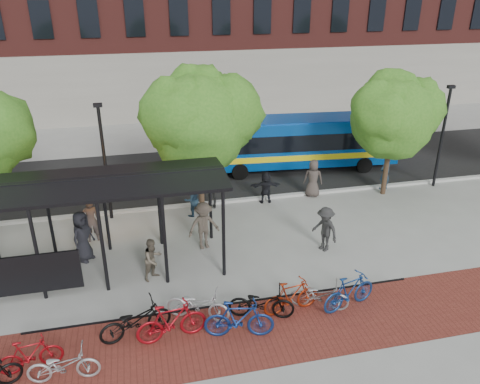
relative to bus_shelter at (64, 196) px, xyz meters
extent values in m
plane|color=#9E9E99|center=(8.13, 0.48, -3.00)|extent=(160.00, 160.00, 0.00)
cube|color=black|center=(8.13, 8.48, -2.99)|extent=(160.00, 8.00, 0.01)
cube|color=#B7B7B2|center=(8.13, 4.48, -2.94)|extent=(160.00, 0.25, 0.12)
cube|color=maroon|center=(6.13, -4.52, -3.00)|extent=(24.00, 3.00, 0.01)
cube|color=black|center=(4.83, -3.62, -3.00)|extent=(12.00, 0.05, 0.95)
cylinder|color=black|center=(-0.87, -1.37, -1.35)|extent=(0.12, 0.12, 3.30)
cylinder|color=black|center=(-0.87, 1.33, -1.35)|extent=(0.12, 0.12, 3.30)
cylinder|color=black|center=(1.13, -1.37, -1.35)|extent=(0.12, 0.12, 3.30)
cylinder|color=black|center=(1.13, 1.33, -1.35)|extent=(0.12, 0.12, 3.30)
cylinder|color=black|center=(3.13, -1.37, -1.35)|extent=(0.12, 0.12, 3.30)
cylinder|color=black|center=(3.13, 1.33, -1.35)|extent=(0.12, 0.12, 3.30)
cylinder|color=black|center=(5.13, -1.37, -1.35)|extent=(0.12, 0.12, 3.30)
cylinder|color=black|center=(5.13, 1.33, -1.35)|extent=(0.12, 0.12, 3.30)
cube|color=black|center=(-1.87, -1.42, -2.00)|extent=(4.50, 0.08, 1.40)
cube|color=black|center=(0.13, -0.72, 0.45)|extent=(10.60, 1.65, 0.29)
cube|color=black|center=(0.13, 0.68, 0.45)|extent=(10.60, 1.65, 0.29)
cube|color=black|center=(0.13, 1.38, 0.05)|extent=(9.00, 0.10, 0.40)
cube|color=black|center=(1.13, 1.43, -0.60)|extent=(2.40, 0.12, 0.70)
cube|color=#FF7200|center=(1.13, 1.51, -0.60)|extent=(2.20, 0.02, 0.55)
cylinder|color=#382619|center=(5.13, 3.78, -1.74)|extent=(0.24, 0.24, 2.52)
sphere|color=#326F1D|center=(5.13, 3.78, 1.20)|extent=(4.20, 4.20, 4.20)
sphere|color=#326F1D|center=(6.18, 3.98, 1.50)|extent=(3.36, 3.36, 3.36)
sphere|color=#326F1D|center=(4.29, 3.48, 1.60)|extent=(3.15, 3.15, 3.15)
sphere|color=#326F1D|center=(5.23, 4.18, 2.00)|extent=(2.94, 2.94, 2.94)
cylinder|color=#382619|center=(14.13, 3.78, -1.86)|extent=(0.24, 0.24, 2.27)
sphere|color=#326F1D|center=(14.13, 3.78, 0.80)|extent=(3.80, 3.80, 3.80)
sphere|color=#326F1D|center=(15.08, 3.98, 1.10)|extent=(3.04, 3.04, 3.04)
sphere|color=#326F1D|center=(13.37, 3.48, 1.20)|extent=(2.85, 2.85, 2.85)
sphere|color=#326F1D|center=(14.23, 4.18, 1.60)|extent=(2.66, 2.66, 2.66)
cylinder|color=black|center=(1.13, 4.08, -0.50)|extent=(0.14, 0.14, 5.00)
cube|color=black|center=(1.13, 4.08, 2.05)|extent=(0.35, 0.20, 0.15)
cylinder|color=black|center=(17.13, 4.08, -0.50)|extent=(0.14, 0.14, 5.00)
cube|color=black|center=(17.13, 4.08, 2.05)|extent=(0.35, 0.20, 0.15)
cube|color=#08429A|center=(11.17, 7.99, -1.37)|extent=(10.84, 3.20, 2.45)
cube|color=black|center=(11.17, 7.99, -1.17)|extent=(10.63, 3.22, 0.89)
cube|color=yellow|center=(11.17, 7.99, -1.98)|extent=(10.74, 3.24, 0.31)
cube|color=#08429A|center=(11.17, 7.99, -0.19)|extent=(10.61, 2.95, 0.16)
cylinder|color=black|center=(7.67, 7.12, -2.57)|extent=(0.87, 0.32, 0.85)
cylinder|color=black|center=(7.86, 9.43, -2.57)|extent=(0.87, 0.32, 0.85)
cylinder|color=black|center=(14.48, 6.55, -2.57)|extent=(0.87, 0.32, 0.85)
cylinder|color=black|center=(14.67, 8.86, -2.57)|extent=(0.87, 0.32, 0.85)
imported|color=#A00E15|center=(-0.75, -4.61, -2.50)|extent=(1.71, 0.73, 1.00)
imported|color=#A9A8AB|center=(0.15, -5.17, -2.51)|extent=(1.89, 0.76, 0.97)
imported|color=black|center=(2.01, -3.89, -2.44)|extent=(2.25, 1.27, 1.12)
imported|color=#A10E18|center=(3.03, -4.26, -2.38)|extent=(2.12, 0.84, 1.24)
imported|color=#BABABD|center=(3.89, -3.54, -2.47)|extent=(2.11, 1.47, 1.05)
imported|color=navy|center=(4.94, -4.59, -2.38)|extent=(2.13, 0.98, 1.24)
imported|color=black|center=(5.81, -3.89, -2.46)|extent=(2.15, 1.27, 1.07)
imported|color=#97270D|center=(6.79, -3.84, -2.43)|extent=(1.95, 0.82, 1.14)
imported|color=gray|center=(7.71, -3.88, -2.51)|extent=(1.96, 1.34, 0.98)
imported|color=navy|center=(8.64, -4.06, -2.40)|extent=(2.09, 1.11, 1.21)
imported|color=black|center=(0.25, 0.78, -2.01)|extent=(1.07, 1.15, 1.97)
imported|color=#453A37|center=(0.47, 2.18, -2.08)|extent=(0.73, 0.53, 1.85)
imported|color=#1E3447|center=(4.66, 3.51, -2.22)|extent=(0.93, 0.84, 1.57)
imported|color=#4C4238|center=(4.74, 0.64, -2.03)|extent=(1.37, 0.95, 1.94)
imported|color=#2A2A2A|center=(5.64, 4.21, -2.12)|extent=(1.11, 0.76, 1.75)
imported|color=black|center=(8.21, 4.10, -2.23)|extent=(1.46, 0.57, 1.54)
imported|color=#443B36|center=(10.61, 4.28, -2.07)|extent=(1.05, 0.87, 1.85)
imported|color=#223A50|center=(14.42, 4.28, -2.16)|extent=(0.69, 0.53, 1.68)
imported|color=brown|center=(2.70, -1.02, -2.23)|extent=(0.95, 0.93, 1.54)
imported|color=#272727|center=(9.23, -0.55, -2.10)|extent=(1.12, 1.34, 1.81)
camera|label=1|loc=(2.55, -15.14, 6.51)|focal=35.00mm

